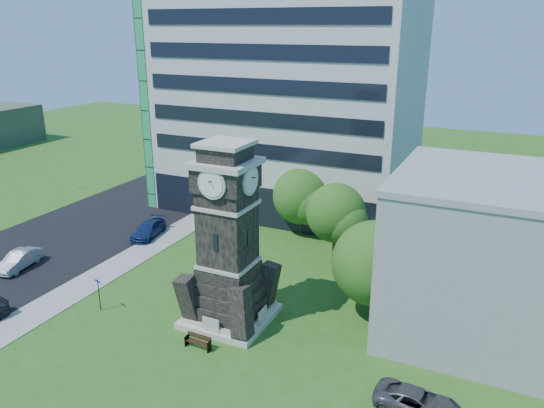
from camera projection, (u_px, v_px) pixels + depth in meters
The scene contains 15 objects.
ground at pixel (176, 323), 35.47m from camera, with size 160.00×160.00×0.00m, color #2C5B1A.
sidewalk at pixel (116, 267), 43.58m from camera, with size 3.00×70.00×0.06m, color gray.
street at pixel (41, 249), 47.02m from camera, with size 14.00×80.00×0.02m, color black.
clock_tower at pixel (228, 247), 34.27m from camera, with size 5.40×5.40×12.22m.
office_tall at pixel (289, 73), 54.30m from camera, with size 26.20×15.11×28.60m.
office_low at pixel (517, 260), 32.59m from camera, with size 15.20×12.20×10.40m.
car_street_mid at pixel (19, 260), 43.21m from camera, with size 1.49×4.26×1.40m, color #A4A7AC.
car_street_north at pixel (148, 230), 49.68m from camera, with size 1.90×4.68×1.36m, color navy.
car_east_lot at pixel (418, 403), 27.06m from camera, with size 2.08×4.52×1.26m, color #46464A.
park_bench at pixel (198, 341), 32.60m from camera, with size 1.72×0.46×0.89m.
street_sign at pixel (99, 291), 36.53m from camera, with size 0.58×0.06×2.40m.
tree_nw at pixel (222, 176), 52.60m from camera, with size 5.44×4.95×7.33m.
tree_nc at pixel (302, 198), 49.63m from camera, with size 5.89×5.36×6.37m.
tree_ne at pixel (337, 215), 42.55m from camera, with size 5.32×4.84×7.01m.
tree_east at pixel (375, 265), 35.07m from camera, with size 6.29×5.71×6.83m.
Camera 1 is at (19.02, -25.32, 18.98)m, focal length 35.00 mm.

